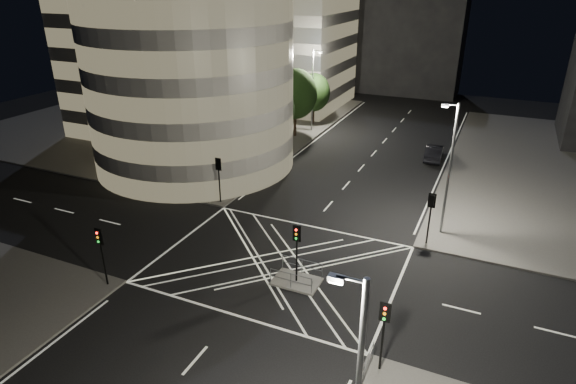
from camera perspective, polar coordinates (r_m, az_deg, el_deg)
The scene contains 22 objects.
ground at distance 33.36m, azimuth -1.15°, elevation -8.52°, with size 120.00×120.00×0.00m, color black.
sidewalk_far_left at distance 68.96m, azimuth -13.55°, elevation 8.34°, with size 42.00×42.00×0.15m, color #55524F.
central_island at distance 31.49m, azimuth 1.01°, elevation -10.54°, with size 3.00×2.00×0.15m, color slate.
office_tower_curved at distance 55.27m, azimuth -13.03°, elevation 17.96°, with size 30.00×29.00×27.20m.
office_block_rear at distance 75.83m, azimuth -2.75°, elevation 18.86°, with size 24.00×16.00×22.00m, color gray.
building_far_end at distance 85.38m, azimuth 13.88°, elevation 17.36°, with size 18.00×8.00×18.00m, color black.
tree_a at distance 43.39m, azimuth -8.69°, elevation 5.29°, with size 3.91×3.91×6.32m.
tree_b at distance 48.18m, azimuth -4.88°, elevation 7.82°, with size 4.95×4.95×7.27m.
tree_c at distance 53.28m, azimuth -1.74°, elevation 9.61°, with size 4.74×4.74×7.27m.
tree_d at distance 58.43m, azimuth 0.87°, elevation 11.54°, with size 5.23×5.23×8.18m.
tree_e at distance 64.07m, azimuth 3.05°, elevation 11.71°, with size 4.32×4.32×6.66m.
traffic_signal_fl at distance 41.22m, azimuth -8.21°, elevation 2.39°, with size 0.55×0.22×4.00m.
traffic_signal_nl at distance 31.78m, azimuth -21.30°, elevation -6.01°, with size 0.55×0.22×4.00m.
traffic_signal_fr at distance 35.65m, azimuth 16.56°, elevation -1.97°, with size 0.55×0.22×4.00m.
traffic_signal_nr at distance 24.11m, azimuth 11.31°, elevation -15.08°, with size 0.55×0.22×4.00m.
traffic_signal_island at distance 29.97m, azimuth 1.05°, elevation -6.07°, with size 0.55×0.22×4.00m.
street_lamp_left_near at distance 44.90m, azimuth -5.58°, elevation 7.88°, with size 1.25×0.25×10.00m.
street_lamp_left_far at distance 60.70m, azimuth 2.97°, elevation 12.20°, with size 1.25×0.25×10.00m.
street_lamp_right_far at distance 36.63m, azimuth 18.56°, elevation 2.94°, with size 1.25×0.25×10.00m.
railing_island_south at distance 30.46m, azimuth 0.34°, elevation -10.45°, with size 2.80×0.06×1.10m, color slate.
railing_island_north at distance 31.84m, azimuth 1.67°, elevation -8.78°, with size 2.80×0.06×1.10m, color slate.
sedan at distance 54.17m, azimuth 16.93°, elevation 4.52°, with size 1.72×4.92×1.62m, color black.
Camera 1 is at (12.16, -25.36, 17.94)m, focal length 30.00 mm.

